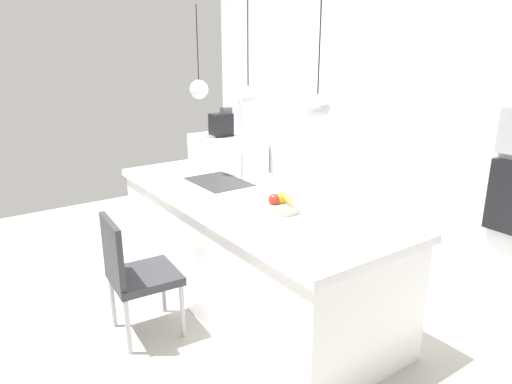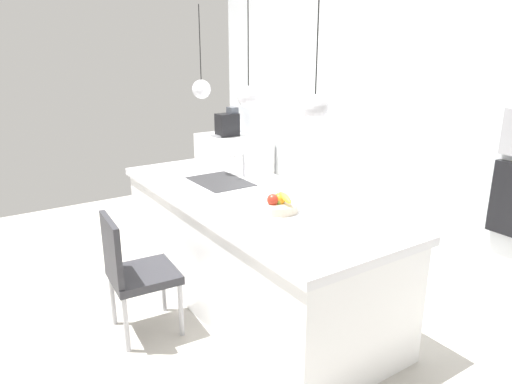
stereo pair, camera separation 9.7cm
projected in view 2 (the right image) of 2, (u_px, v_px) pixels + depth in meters
name	position (u px, v px, depth m)	size (l,w,h in m)	color
floor	(249.00, 298.00, 3.94)	(6.60, 6.60, 0.00)	#BCB7AD
back_wall	(397.00, 125.00, 4.42)	(6.00, 0.10, 2.60)	white
kitchen_island	(249.00, 248.00, 3.80)	(2.69, 1.05, 0.91)	white
sink_basin	(220.00, 182.00, 4.03)	(0.56, 0.40, 0.02)	#2D2D30
faucet	(241.00, 162.00, 4.10)	(0.02, 0.17, 0.22)	silver
fruit_bowl	(279.00, 204.00, 3.29)	(0.27, 0.26, 0.14)	beige
side_counter	(233.00, 168.00, 6.40)	(1.10, 0.60, 0.85)	white
coffee_machine	(227.00, 124.00, 6.33)	(0.20, 0.35, 0.38)	black
chair_near	(133.00, 270.00, 3.33)	(0.48, 0.48, 0.91)	#333338
pendant_light_left	(201.00, 89.00, 4.03)	(0.16, 0.16, 0.76)	silver
pendant_light_center	(248.00, 96.00, 3.44)	(0.16, 0.16, 0.76)	silver
pendant_light_right	(315.00, 107.00, 2.85)	(0.16, 0.16, 0.76)	silver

